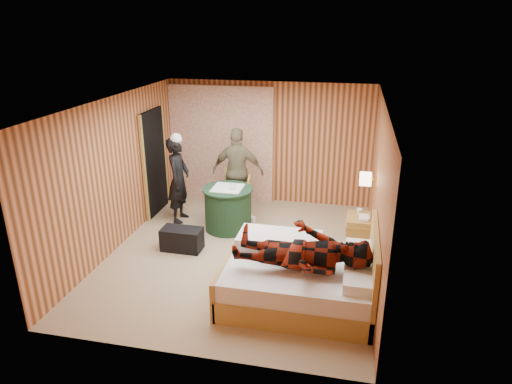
% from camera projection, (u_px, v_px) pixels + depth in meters
% --- Properties ---
extents(floor, '(4.20, 5.00, 0.01)m').
position_uv_depth(floor, '(240.00, 254.00, 7.54)').
color(floor, tan).
rests_on(floor, ground).
extents(ceiling, '(4.20, 5.00, 0.01)m').
position_uv_depth(ceiling, '(238.00, 102.00, 6.66)').
color(ceiling, silver).
rests_on(ceiling, wall_back).
extents(wall_back, '(4.20, 0.02, 2.50)m').
position_uv_depth(wall_back, '(269.00, 143.00, 9.39)').
color(wall_back, '#E48B57').
rests_on(wall_back, floor).
extents(wall_left, '(0.02, 5.00, 2.50)m').
position_uv_depth(wall_left, '(116.00, 174.00, 7.51)').
color(wall_left, '#E48B57').
rests_on(wall_left, floor).
extents(wall_right, '(0.02, 5.00, 2.50)m').
position_uv_depth(wall_right, '(378.00, 193.00, 6.69)').
color(wall_right, '#E48B57').
rests_on(wall_right, floor).
extents(curtain, '(2.20, 0.08, 2.40)m').
position_uv_depth(curtain, '(221.00, 144.00, 9.54)').
color(curtain, white).
rests_on(curtain, floor).
extents(doorway, '(0.06, 0.90, 2.05)m').
position_uv_depth(doorway, '(154.00, 163.00, 8.87)').
color(doorway, black).
rests_on(doorway, floor).
extents(wall_lamp, '(0.26, 0.24, 0.16)m').
position_uv_depth(wall_lamp, '(366.00, 179.00, 7.12)').
color(wall_lamp, gold).
rests_on(wall_lamp, wall_right).
extents(bed, '(2.02, 1.59, 1.10)m').
position_uv_depth(bed, '(301.00, 278.00, 6.25)').
color(bed, tan).
rests_on(bed, floor).
extents(nightstand, '(0.42, 0.56, 0.54)m').
position_uv_depth(nightstand, '(358.00, 231.00, 7.71)').
color(nightstand, tan).
rests_on(nightstand, floor).
extents(round_table, '(0.91, 0.91, 0.81)m').
position_uv_depth(round_table, '(228.00, 208.00, 8.32)').
color(round_table, '#1A3A20').
rests_on(round_table, floor).
extents(chair_far, '(0.55, 0.55, 0.93)m').
position_uv_depth(chair_far, '(236.00, 188.00, 8.93)').
color(chair_far, tan).
rests_on(chair_far, floor).
extents(chair_near, '(0.44, 0.44, 0.86)m').
position_uv_depth(chair_near, '(244.00, 195.00, 8.70)').
color(chair_near, tan).
rests_on(chair_near, floor).
extents(duffel_bag, '(0.68, 0.37, 0.38)m').
position_uv_depth(duffel_bag, '(182.00, 239.00, 7.63)').
color(duffel_bag, black).
rests_on(duffel_bag, floor).
extents(sneaker_left, '(0.29, 0.19, 0.12)m').
position_uv_depth(sneaker_left, '(248.00, 219.00, 8.72)').
color(sneaker_left, white).
rests_on(sneaker_left, floor).
extents(sneaker_right, '(0.29, 0.12, 0.13)m').
position_uv_depth(sneaker_right, '(228.00, 219.00, 8.69)').
color(sneaker_right, white).
rests_on(sneaker_right, floor).
extents(woman_standing, '(0.40, 0.60, 1.63)m').
position_uv_depth(woman_standing, '(179.00, 180.00, 8.55)').
color(woman_standing, black).
rests_on(woman_standing, floor).
extents(man_at_table, '(1.02, 0.45, 1.72)m').
position_uv_depth(man_at_table, '(238.00, 172.00, 8.86)').
color(man_at_table, '#746D4D').
rests_on(man_at_table, floor).
extents(man_on_bed, '(0.86, 0.67, 1.77)m').
position_uv_depth(man_on_bed, '(303.00, 242.00, 5.80)').
color(man_on_bed, maroon).
rests_on(man_on_bed, bed).
extents(book_lower, '(0.20, 0.25, 0.02)m').
position_uv_depth(book_lower, '(359.00, 217.00, 7.57)').
color(book_lower, white).
rests_on(book_lower, nightstand).
extents(book_upper, '(0.18, 0.24, 0.02)m').
position_uv_depth(book_upper, '(359.00, 216.00, 7.56)').
color(book_upper, white).
rests_on(book_upper, nightstand).
extents(cup_nightstand, '(0.11, 0.11, 0.09)m').
position_uv_depth(cup_nightstand, '(359.00, 211.00, 7.72)').
color(cup_nightstand, white).
rests_on(cup_nightstand, nightstand).
extents(cup_table, '(0.14, 0.14, 0.10)m').
position_uv_depth(cup_table, '(232.00, 186.00, 8.10)').
color(cup_table, white).
rests_on(cup_table, round_table).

